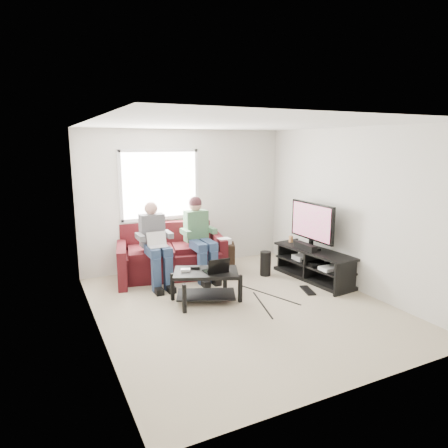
# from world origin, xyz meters

# --- Properties ---
(floor) EXTENTS (4.50, 4.50, 0.00)m
(floor) POSITION_xyz_m (0.00, 0.00, 0.00)
(floor) COLOR beige
(floor) RESTS_ON ground
(ceiling) EXTENTS (4.50, 4.50, 0.00)m
(ceiling) POSITION_xyz_m (0.00, 0.00, 2.60)
(ceiling) COLOR white
(ceiling) RESTS_ON wall_back
(wall_back) EXTENTS (4.50, 0.00, 4.50)m
(wall_back) POSITION_xyz_m (0.00, 2.25, 1.30)
(wall_back) COLOR silver
(wall_back) RESTS_ON floor
(wall_front) EXTENTS (4.50, 0.00, 4.50)m
(wall_front) POSITION_xyz_m (0.00, -2.25, 1.30)
(wall_front) COLOR silver
(wall_front) RESTS_ON floor
(wall_left) EXTENTS (0.00, 4.50, 4.50)m
(wall_left) POSITION_xyz_m (-2.00, 0.00, 1.30)
(wall_left) COLOR silver
(wall_left) RESTS_ON floor
(wall_right) EXTENTS (0.00, 4.50, 4.50)m
(wall_right) POSITION_xyz_m (2.00, 0.00, 1.30)
(wall_right) COLOR silver
(wall_right) RESTS_ON floor
(window) EXTENTS (1.48, 0.04, 1.28)m
(window) POSITION_xyz_m (-0.50, 2.23, 1.60)
(window) COLOR white
(window) RESTS_ON wall_back
(sofa) EXTENTS (2.15, 1.26, 0.92)m
(sofa) POSITION_xyz_m (-0.45, 1.82, 0.34)
(sofa) COLOR #4A1217
(sofa) RESTS_ON floor
(person_left) EXTENTS (0.40, 0.70, 1.39)m
(person_left) POSITION_xyz_m (-0.85, 1.46, 0.77)
(person_left) COLOR navy
(person_left) RESTS_ON sofa
(person_right) EXTENTS (0.40, 0.71, 1.43)m
(person_right) POSITION_xyz_m (-0.05, 1.48, 0.83)
(person_right) COLOR navy
(person_right) RESTS_ON sofa
(laptop_silver) EXTENTS (0.35, 0.27, 0.24)m
(laptop_silver) POSITION_xyz_m (-0.85, 1.29, 0.76)
(laptop_silver) COLOR silver
(laptop_silver) RESTS_ON person_left
(coffee_table) EXTENTS (1.10, 0.91, 0.47)m
(coffee_table) POSITION_xyz_m (-0.39, 0.40, 0.35)
(coffee_table) COLOR black
(coffee_table) RESTS_ON floor
(laptop_black) EXTENTS (0.41, 0.36, 0.24)m
(laptop_black) POSITION_xyz_m (-0.27, 0.32, 0.59)
(laptop_black) COLOR black
(laptop_black) RESTS_ON coffee_table
(controller_a) EXTENTS (0.16, 0.13, 0.04)m
(controller_a) POSITION_xyz_m (-0.67, 0.52, 0.49)
(controller_a) COLOR silver
(controller_a) RESTS_ON coffee_table
(controller_b) EXTENTS (0.17, 0.15, 0.04)m
(controller_b) POSITION_xyz_m (-0.49, 0.58, 0.49)
(controller_b) COLOR black
(controller_b) RESTS_ON coffee_table
(controller_c) EXTENTS (0.16, 0.12, 0.04)m
(controller_c) POSITION_xyz_m (-0.09, 0.55, 0.49)
(controller_c) COLOR gray
(controller_c) RESTS_ON coffee_table
(tv_stand) EXTENTS (0.66, 1.66, 0.53)m
(tv_stand) POSITION_xyz_m (1.70, 0.49, 0.24)
(tv_stand) COLOR black
(tv_stand) RESTS_ON floor
(tv) EXTENTS (0.12, 1.10, 0.81)m
(tv) POSITION_xyz_m (1.70, 0.59, 0.99)
(tv) COLOR black
(tv) RESTS_ON tv_stand
(soundbar) EXTENTS (0.12, 0.50, 0.10)m
(soundbar) POSITION_xyz_m (1.58, 0.59, 0.58)
(soundbar) COLOR black
(soundbar) RESTS_ON tv_stand
(drink_cup) EXTENTS (0.08, 0.08, 0.12)m
(drink_cup) POSITION_xyz_m (1.65, 1.12, 0.59)
(drink_cup) COLOR #AA7649
(drink_cup) RESTS_ON tv_stand
(console_white) EXTENTS (0.30, 0.22, 0.06)m
(console_white) POSITION_xyz_m (1.70, 0.09, 0.31)
(console_white) COLOR silver
(console_white) RESTS_ON tv_stand
(console_grey) EXTENTS (0.34, 0.26, 0.08)m
(console_grey) POSITION_xyz_m (1.70, 0.79, 0.32)
(console_grey) COLOR gray
(console_grey) RESTS_ON tv_stand
(console_black) EXTENTS (0.38, 0.30, 0.07)m
(console_black) POSITION_xyz_m (1.70, 0.44, 0.32)
(console_black) COLOR black
(console_black) RESTS_ON tv_stand
(subwoofer) EXTENTS (0.19, 0.19, 0.44)m
(subwoofer) POSITION_xyz_m (1.05, 1.04, 0.22)
(subwoofer) COLOR black
(subwoofer) RESTS_ON floor
(keyboard_floor) EXTENTS (0.25, 0.43, 0.02)m
(keyboard_floor) POSITION_xyz_m (1.26, 0.07, 0.01)
(keyboard_floor) COLOR black
(keyboard_floor) RESTS_ON floor
(end_table) EXTENTS (0.37, 0.37, 0.65)m
(end_table) POSITION_xyz_m (0.45, 1.49, 0.29)
(end_table) COLOR black
(end_table) RESTS_ON floor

